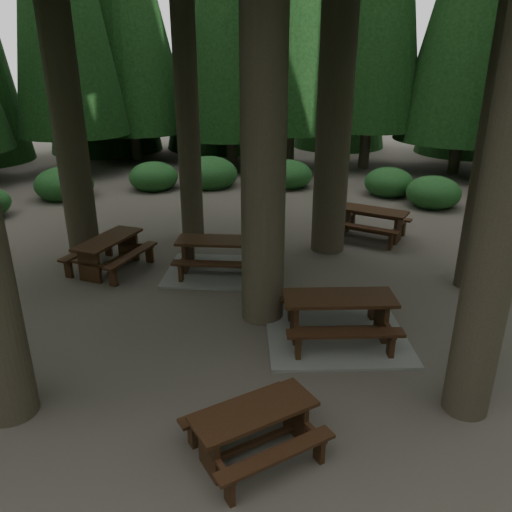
# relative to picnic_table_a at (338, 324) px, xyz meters

# --- Properties ---
(ground) EXTENTS (80.00, 80.00, 0.00)m
(ground) POSITION_rel_picnic_table_a_xyz_m (-2.25, 0.59, -0.32)
(ground) COLOR #4F4840
(ground) RESTS_ON ground
(picnic_table_a) EXTENTS (2.80, 2.39, 0.89)m
(picnic_table_a) POSITION_rel_picnic_table_a_xyz_m (0.00, 0.00, 0.00)
(picnic_table_a) COLOR gray
(picnic_table_a) RESTS_ON ground
(picnic_table_b) EXTENTS (2.07, 2.31, 0.83)m
(picnic_table_b) POSITION_rel_picnic_table_a_xyz_m (-5.35, 2.97, 0.24)
(picnic_table_b) COLOR #321F0F
(picnic_table_b) RESTS_ON ground
(picnic_table_c) EXTENTS (2.58, 2.14, 0.86)m
(picnic_table_c) POSITION_rel_picnic_table_a_xyz_m (-2.63, 2.98, -0.01)
(picnic_table_c) COLOR gray
(picnic_table_c) RESTS_ON ground
(picnic_table_d) EXTENTS (2.49, 2.32, 0.86)m
(picnic_table_d) POSITION_rel_picnic_table_a_xyz_m (1.49, 5.79, 0.25)
(picnic_table_d) COLOR #321F0F
(picnic_table_d) RESTS_ON ground
(picnic_table_e) EXTENTS (2.11, 2.03, 0.72)m
(picnic_table_e) POSITION_rel_picnic_table_a_xyz_m (-1.37, -3.03, 0.16)
(picnic_table_e) COLOR #321F0F
(picnic_table_e) RESTS_ON ground
(shrub_ring) EXTENTS (23.86, 24.64, 1.49)m
(shrub_ring) POSITION_rel_picnic_table_a_xyz_m (-1.54, 1.34, 0.08)
(shrub_ring) COLOR #1E592B
(shrub_ring) RESTS_ON ground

